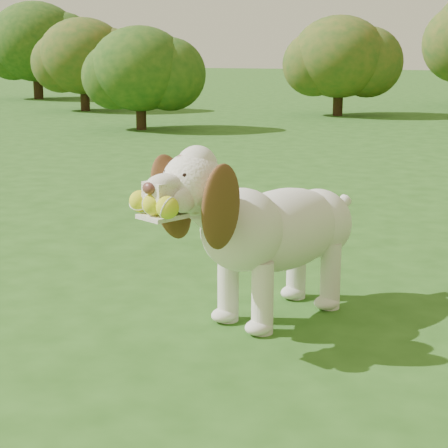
% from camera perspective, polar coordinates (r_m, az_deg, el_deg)
% --- Properties ---
extents(ground, '(80.00, 80.00, 0.00)m').
position_cam_1_polar(ground, '(3.11, 8.62, -7.48)').
color(ground, '#254E16').
rests_on(ground, ground).
extents(dog, '(0.71, 1.11, 0.75)m').
position_cam_1_polar(dog, '(3.01, 3.21, -0.07)').
color(dog, silver).
rests_on(dog, ground).
extents(shrub_a, '(1.37, 1.37, 1.42)m').
position_cam_1_polar(shrub_a, '(10.55, -6.42, 11.67)').
color(shrub_a, '#382314').
rests_on(shrub_a, ground).
extents(shrub_b, '(1.60, 1.60, 1.65)m').
position_cam_1_polar(shrub_b, '(12.90, 8.79, 12.48)').
color(shrub_b, '#382314').
rests_on(shrub_b, ground).
extents(shrub_g, '(2.07, 2.07, 2.15)m').
position_cam_1_polar(shrub_g, '(17.70, -14.15, 13.32)').
color(shrub_g, '#382314').
rests_on(shrub_g, ground).
extents(shrub_e, '(1.60, 1.60, 1.66)m').
position_cam_1_polar(shrub_e, '(14.04, -10.68, 12.46)').
color(shrub_e, '#382314').
rests_on(shrub_e, ground).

